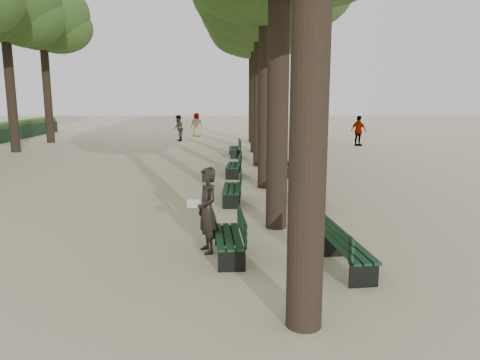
{
  "coord_description": "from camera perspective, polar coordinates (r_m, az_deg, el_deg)",
  "views": [
    {
      "loc": [
        0.56,
        -8.26,
        3.32
      ],
      "look_at": [
        0.6,
        3.0,
        1.2
      ],
      "focal_mm": 35.0,
      "sensor_mm": 36.0,
      "label": 1
    }
  ],
  "objects": [
    {
      "name": "bench_left_3",
      "position": [
        24.38,
        -0.65,
        3.48
      ],
      "size": [
        0.67,
        1.83,
        0.92
      ],
      "color": "black",
      "rests_on": "ground"
    },
    {
      "name": "bench_right_3",
      "position": [
        23.75,
        4.82,
        3.25
      ],
      "size": [
        0.61,
        1.81,
        0.92
      ],
      "color": "black",
      "rests_on": "ground"
    },
    {
      "name": "bench_right_1",
      "position": [
        14.02,
        8.31,
        -2.01
      ],
      "size": [
        0.67,
        1.83,
        0.92
      ],
      "color": "black",
      "rests_on": "ground"
    },
    {
      "name": "pedestrian_c",
      "position": [
        30.2,
        14.27,
        5.82
      ],
      "size": [
        0.99,
        1.1,
        1.89
      ],
      "primitive_type": "imported",
      "rotation": [
        0.0,
        0.0,
        2.25
      ],
      "color": "#262628",
      "rests_on": "ground"
    },
    {
      "name": "tree_far_5",
      "position": [
        34.03,
        -23.04,
        18.0
      ],
      "size": [
        6.0,
        6.0,
        10.45
      ],
      "color": "#33261C",
      "rests_on": "ground"
    },
    {
      "name": "tree_central_5",
      "position": [
        31.57,
        1.59,
        18.54
      ],
      "size": [
        6.0,
        6.0,
        9.95
      ],
      "color": "#33261C",
      "rests_on": "ground"
    },
    {
      "name": "bench_right_2",
      "position": [
        19.08,
        6.04,
        1.41
      ],
      "size": [
        0.68,
        1.83,
        0.92
      ],
      "color": "black",
      "rests_on": "ground"
    },
    {
      "name": "pedestrian_a",
      "position": [
        32.45,
        -7.53,
        6.28
      ],
      "size": [
        0.57,
        0.93,
        1.79
      ],
      "primitive_type": "imported",
      "rotation": [
        0.0,
        0.0,
        4.97
      ],
      "color": "#262628",
      "rests_on": "ground"
    },
    {
      "name": "bench_left_2",
      "position": [
        18.73,
        -0.79,
        1.3
      ],
      "size": [
        0.69,
        1.83,
        0.92
      ],
      "color": "black",
      "rests_on": "ground"
    },
    {
      "name": "bench_right_0",
      "position": [
        9.14,
        13.09,
        -9.11
      ],
      "size": [
        0.77,
        1.85,
        0.92
      ],
      "color": "black",
      "rests_on": "ground"
    },
    {
      "name": "tree_far_4",
      "position": [
        29.5,
        -26.96,
        18.97
      ],
      "size": [
        6.0,
        6.0,
        10.45
      ],
      "color": "#33261C",
      "rests_on": "ground"
    },
    {
      "name": "pedestrian_d",
      "position": [
        35.58,
        -5.31,
        6.71
      ],
      "size": [
        0.93,
        0.53,
        1.8
      ],
      "primitive_type": "imported",
      "rotation": [
        0.0,
        0.0,
        3.34
      ],
      "color": "#262628",
      "rests_on": "ground"
    },
    {
      "name": "pedestrian_b",
      "position": [
        36.41,
        4.46,
        6.87
      ],
      "size": [
        0.73,
        1.27,
        1.87
      ],
      "primitive_type": "imported",
      "rotation": [
        0.0,
        0.0,
        1.89
      ],
      "color": "#262628",
      "rests_on": "ground"
    },
    {
      "name": "bench_left_1",
      "position": [
        14.23,
        -0.98,
        -1.71
      ],
      "size": [
        0.6,
        1.81,
        0.92
      ],
      "color": "black",
      "rests_on": "ground"
    },
    {
      "name": "bench_left_0",
      "position": [
        9.58,
        -1.37,
        -7.88
      ],
      "size": [
        0.72,
        1.84,
        0.92
      ],
      "color": "black",
      "rests_on": "ground"
    },
    {
      "name": "ground",
      "position": [
        8.92,
        -3.87,
        -11.22
      ],
      "size": [
        120.0,
        120.0,
        0.0
      ],
      "primitive_type": "plane",
      "color": "beige",
      "rests_on": "ground"
    },
    {
      "name": "tree_central_4",
      "position": [
        26.63,
        1.94,
        20.01
      ],
      "size": [
        6.0,
        6.0,
        9.95
      ],
      "color": "#33261C",
      "rests_on": "ground"
    },
    {
      "name": "man_with_map",
      "position": [
        9.75,
        -4.02,
        -3.72
      ],
      "size": [
        0.74,
        0.81,
        1.8
      ],
      "color": "black",
      "rests_on": "ground"
    }
  ]
}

